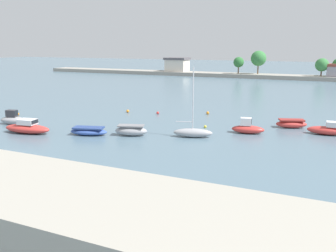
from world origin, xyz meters
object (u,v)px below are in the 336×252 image
Objects in this scene: moored_boat_3 at (131,131)px; moored_boat_4 at (193,132)px; moored_boat_7 at (327,130)px; moored_boat_2 at (89,131)px; moored_boat_5 at (248,128)px; mooring_buoy_2 at (158,113)px; mooring_buoy_3 at (18,114)px; mooring_buoy_1 at (205,127)px; moored_boat_6 at (291,124)px; moored_boat_1 at (27,128)px; mooring_buoy_0 at (208,113)px; moored_boat_0 at (14,119)px; mooring_buoy_4 at (128,111)px.

moored_boat_3 is 0.51× the size of moored_boat_4.
moored_boat_7 is (19.41, 8.93, -0.01)m from moored_boat_3.
moored_boat_3 is at bearing 5.02° from moored_boat_2.
moored_boat_7 is (8.07, 2.85, -0.03)m from moored_boat_5.
mooring_buoy_2 is 19.46m from mooring_buoy_3.
moored_boat_6 is at bearing 24.13° from mooring_buoy_1.
moored_boat_1 is 23.81m from mooring_buoy_0.
moored_boat_6 is (19.93, 12.43, 0.07)m from moored_boat_2.
moored_boat_5 is 8.91× the size of mooring_buoy_0.
moored_boat_0 is 36.77m from moored_boat_7.
mooring_buoy_0 is 26.52m from mooring_buoy_3.
moored_boat_0 reaches higher than mooring_buoy_0.
mooring_buoy_3 is (-23.94, -11.40, -0.00)m from mooring_buoy_0.
mooring_buoy_2 is (-6.49, -2.80, -0.01)m from mooring_buoy_0.
moored_boat_5 is 11.87× the size of mooring_buoy_1.
moored_boat_3 is 11.95× the size of mooring_buoy_1.
mooring_buoy_4 is (9.00, 12.39, -0.41)m from moored_boat_0.
moored_boat_7 is (35.40, 9.95, -0.06)m from moored_boat_0.
moored_boat_3 is 8.97× the size of mooring_buoy_0.
moored_boat_4 is at bearing 0.56° from moored_boat_3.
moored_boat_1 is (4.91, -2.65, -0.01)m from moored_boat_0.
moored_boat_4 is at bearing -2.72° from mooring_buoy_3.
mooring_buoy_3 is (-8.81, 6.97, -0.40)m from moored_boat_1.
mooring_buoy_1 is (-13.15, -2.28, -0.40)m from moored_boat_7.
moored_boat_2 is 1.10× the size of moored_boat_7.
mooring_buoy_1 is (-9.30, -4.16, -0.33)m from moored_boat_6.
moored_boat_2 is 23.48m from moored_boat_6.
moored_boat_7 is 26.52m from mooring_buoy_4.
moored_boat_5 is 8.98× the size of mooring_buoy_4.
moored_boat_0 is 0.99× the size of moored_boat_6.
moored_boat_3 reaches higher than mooring_buoy_3.
moored_boat_6 is 12.14m from mooring_buoy_0.
mooring_buoy_4 is at bearing 42.72° from moored_boat_0.
moored_boat_7 is at bearing 7.34° from moored_boat_3.
moored_boat_0 is 9.19× the size of mooring_buoy_3.
moored_boat_2 is 1.14× the size of moored_boat_6.
mooring_buoy_3 is at bearing -173.29° from moored_boat_7.
mooring_buoy_0 is 1.33× the size of mooring_buoy_1.
moored_boat_5 is (11.33, 6.08, 0.02)m from moored_boat_3.
mooring_buoy_1 is (2.20, -8.06, -0.05)m from mooring_buoy_0.
mooring_buoy_4 is (-18.33, 5.29, -0.37)m from moored_boat_5.
mooring_buoy_4 reaches higher than mooring_buoy_1.
mooring_buoy_1 is 26.36m from mooring_buoy_3.
moored_boat_1 is at bearing -149.24° from mooring_buoy_1.
moored_boat_5 is (15.71, 7.69, 0.17)m from moored_boat_2.
mooring_buoy_2 is at bearing 6.77° from mooring_buoy_4.
moored_boat_0 is at bearing -141.88° from mooring_buoy_0.
mooring_buoy_2 is at bearing 147.31° from moored_boat_5.
moored_boat_0 is 23.54m from mooring_buoy_1.
mooring_buoy_2 is (-8.69, 5.26, 0.04)m from mooring_buoy_1.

